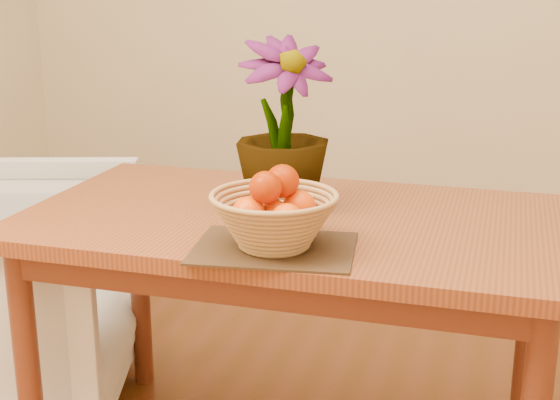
# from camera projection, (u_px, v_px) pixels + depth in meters

# --- Properties ---
(table) EXTENTS (1.40, 0.80, 0.75)m
(table) POSITION_uv_depth(u_px,v_px,m) (293.00, 246.00, 2.05)
(table) COLOR brown
(table) RESTS_ON floor
(placemat) EXTENTS (0.39, 0.32, 0.01)m
(placemat) POSITION_uv_depth(u_px,v_px,m) (274.00, 248.00, 1.77)
(placemat) COLOR #382314
(placemat) RESTS_ON table
(wicker_basket) EXTENTS (0.29, 0.29, 0.12)m
(wicker_basket) POSITION_uv_depth(u_px,v_px,m) (274.00, 222.00, 1.75)
(wicker_basket) COLOR #A16C43
(wicker_basket) RESTS_ON placemat
(orange_pile) EXTENTS (0.17, 0.16, 0.14)m
(orange_pile) POSITION_uv_depth(u_px,v_px,m) (274.00, 198.00, 1.73)
(orange_pile) COLOR #ED4103
(orange_pile) RESTS_ON wicker_basket
(potted_plant) EXTENTS (0.35, 0.35, 0.45)m
(potted_plant) POSITION_uv_depth(u_px,v_px,m) (283.00, 125.00, 2.03)
(potted_plant) COLOR #214C15
(potted_plant) RESTS_ON table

